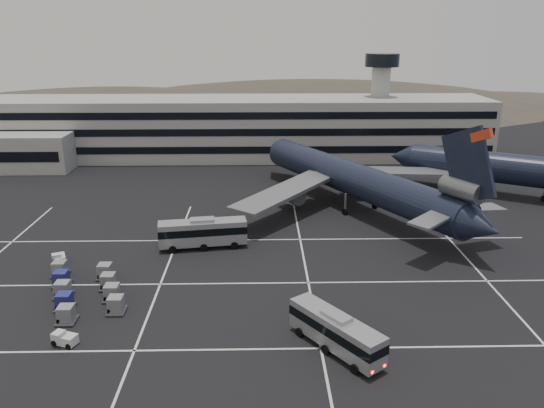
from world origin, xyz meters
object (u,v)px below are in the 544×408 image
at_px(bus_near, 336,330).
at_px(bus_far, 203,232).
at_px(trijet_main, 356,180).
at_px(uld_cluster, 84,288).
at_px(tug_a, 60,258).

relative_size(bus_near, bus_far, 0.83).
xyz_separation_m(trijet_main, uld_cluster, (-36.60, -30.33, -4.33)).
distance_m(trijet_main, tug_a, 47.82).
xyz_separation_m(trijet_main, bus_near, (-8.99, -41.82, -3.13)).
relative_size(bus_near, tug_a, 3.88).
bearing_deg(uld_cluster, tug_a, 123.40).
distance_m(bus_far, uld_cluster, 18.73).
distance_m(trijet_main, bus_near, 42.90).
bearing_deg(uld_cluster, bus_far, 48.67).
relative_size(bus_near, uld_cluster, 0.74).
xyz_separation_m(bus_near, tug_a, (-33.63, 20.63, -1.46)).
bearing_deg(trijet_main, bus_near, -130.86).
height_order(trijet_main, uld_cluster, trijet_main).
bearing_deg(tug_a, bus_near, -55.09).
distance_m(bus_far, tug_a, 19.08).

